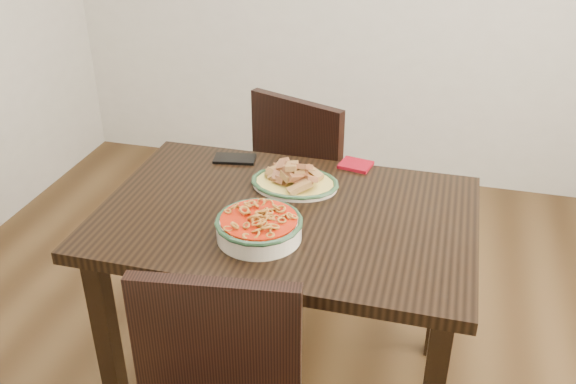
% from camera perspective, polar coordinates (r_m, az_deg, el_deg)
% --- Properties ---
extents(floor, '(3.50, 3.50, 0.00)m').
position_cam_1_polar(floor, '(2.50, 0.44, -16.38)').
color(floor, '#392512').
rests_on(floor, ground).
extents(dining_table, '(1.18, 0.78, 0.75)m').
position_cam_1_polar(dining_table, '(2.07, -0.14, -4.15)').
color(dining_table, black).
rests_on(dining_table, ground).
extents(chair_far, '(0.54, 0.54, 0.89)m').
position_cam_1_polar(chair_far, '(2.75, 1.99, 1.22)').
color(chair_far, black).
rests_on(chair_far, ground).
extents(fish_plate, '(0.29, 0.23, 0.11)m').
position_cam_1_polar(fish_plate, '(2.14, 0.61, 1.55)').
color(fish_plate, beige).
rests_on(fish_plate, dining_table).
extents(noodle_bowl, '(0.26, 0.26, 0.08)m').
position_cam_1_polar(noodle_bowl, '(1.87, -2.59, -2.93)').
color(noodle_bowl, beige).
rests_on(noodle_bowl, dining_table).
extents(smartphone, '(0.16, 0.10, 0.01)m').
position_cam_1_polar(smartphone, '(2.35, -4.75, 2.97)').
color(smartphone, black).
rests_on(smartphone, dining_table).
extents(napkin, '(0.12, 0.11, 0.01)m').
position_cam_1_polar(napkin, '(2.31, 6.04, 2.42)').
color(napkin, maroon).
rests_on(napkin, dining_table).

